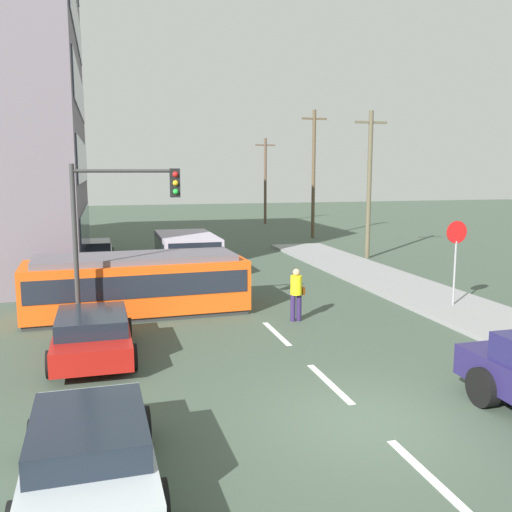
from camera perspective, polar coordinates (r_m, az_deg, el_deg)
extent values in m
plane|color=#3F4E40|center=(20.20, -1.28, -4.76)|extent=(120.00, 120.00, 0.00)
cube|color=gray|center=(19.51, 21.64, -5.65)|extent=(3.20, 36.00, 0.14)
cube|color=silver|center=(9.69, 17.18, -20.62)|extent=(0.16, 2.40, 0.01)
cube|color=silver|center=(12.91, 7.47, -12.67)|extent=(0.16, 2.40, 0.01)
cube|color=silver|center=(16.47, 2.09, -7.85)|extent=(0.16, 2.40, 0.01)
cube|color=silver|center=(25.37, -4.21, -1.99)|extent=(0.16, 2.40, 0.01)
cube|color=silver|center=(31.20, -6.30, -0.02)|extent=(0.16, 2.40, 0.01)
cube|color=#2D3847|center=(28.66, -16.92, 2.75)|extent=(0.06, 12.23, 1.92)
cube|color=#2D3847|center=(28.53, -17.21, 9.15)|extent=(0.06, 12.23, 1.92)
cube|color=#2D3847|center=(28.76, -17.50, 15.53)|extent=(0.06, 12.23, 1.92)
cube|color=#2D3847|center=(29.34, -17.81, 21.74)|extent=(0.06, 12.23, 1.92)
cube|color=#F05213|center=(18.88, -12.01, -2.91)|extent=(7.20, 2.78, 1.62)
cube|color=#2D2D2D|center=(19.08, -11.92, -5.51)|extent=(7.06, 2.65, 0.15)
cube|color=#5C5760|center=(18.73, -12.09, -0.17)|extent=(6.48, 2.38, 0.20)
cube|color=#1E232D|center=(18.85, -12.02, -2.33)|extent=(6.92, 2.81, 0.71)
cube|color=#BAAEC2|center=(26.12, -7.04, 0.57)|extent=(2.50, 5.01, 1.48)
cube|color=black|center=(23.68, -6.21, 0.30)|extent=(2.25, 0.12, 0.89)
cube|color=black|center=(26.08, -7.05, 1.15)|extent=(2.54, 4.26, 0.59)
cylinder|color=black|center=(24.64, -6.49, -1.29)|extent=(2.55, 0.90, 0.90)
cylinder|color=black|center=(27.77, -7.49, -0.19)|extent=(2.55, 0.90, 0.90)
cylinder|color=#2D1F4B|center=(17.70, 3.77, -5.28)|extent=(0.16, 0.16, 0.85)
cylinder|color=#2D1F4B|center=(17.76, 4.38, -5.24)|extent=(0.16, 0.16, 0.85)
cylinder|color=yellow|center=(17.57, 4.10, -2.97)|extent=(0.36, 0.36, 0.60)
sphere|color=tan|center=(17.49, 4.12, -1.65)|extent=(0.22, 0.22, 0.22)
cube|color=#68320C|center=(17.73, 4.72, -3.53)|extent=(0.14, 0.22, 0.24)
cylinder|color=black|center=(12.39, 22.09, -12.23)|extent=(0.29, 0.80, 0.80)
cube|color=#B1BABF|center=(9.15, -16.47, -18.82)|extent=(1.83, 4.07, 0.55)
cube|color=black|center=(8.81, -16.61, -16.52)|extent=(1.65, 2.25, 0.40)
cylinder|color=black|center=(10.38, -21.46, -16.84)|extent=(0.23, 0.64, 0.64)
cylinder|color=black|center=(10.35, -11.35, -16.47)|extent=(0.23, 0.64, 0.64)
cylinder|color=black|center=(8.22, -9.76, -23.54)|extent=(0.23, 0.64, 0.64)
cube|color=#A81812|center=(14.89, -16.25, -7.96)|extent=(1.84, 4.08, 0.55)
cube|color=black|center=(14.62, -16.33, -6.34)|extent=(1.68, 2.25, 0.40)
cylinder|color=black|center=(16.16, -19.41, -7.52)|extent=(0.22, 0.64, 0.64)
cylinder|color=black|center=(16.12, -12.94, -7.27)|extent=(0.22, 0.64, 0.64)
cylinder|color=black|center=(13.83, -20.07, -10.27)|extent=(0.22, 0.64, 0.64)
cylinder|color=black|center=(13.79, -12.44, -10.00)|extent=(0.22, 0.64, 0.64)
cube|color=maroon|center=(22.88, -16.06, -2.18)|extent=(1.75, 4.13, 0.55)
cube|color=black|center=(22.65, -16.12, -1.07)|extent=(1.60, 2.28, 0.40)
cylinder|color=black|center=(24.16, -18.06, -2.18)|extent=(0.22, 0.64, 0.64)
cylinder|color=black|center=(24.13, -13.98, -2.02)|extent=(0.22, 0.64, 0.64)
cylinder|color=black|center=(21.73, -18.33, -3.37)|extent=(0.22, 0.64, 0.64)
cylinder|color=black|center=(21.71, -13.79, -3.19)|extent=(0.22, 0.64, 0.64)
cube|color=beige|center=(29.65, -16.19, 0.23)|extent=(1.88, 4.20, 0.55)
cube|color=black|center=(29.44, -16.23, 1.10)|extent=(1.71, 2.31, 0.40)
cylinder|color=black|center=(30.94, -17.86, 0.13)|extent=(0.23, 0.64, 0.64)
cylinder|color=black|center=(30.92, -14.46, 0.27)|extent=(0.23, 0.64, 0.64)
cylinder|color=black|center=(28.46, -18.04, -0.59)|extent=(0.23, 0.64, 0.64)
cylinder|color=black|center=(28.44, -14.34, -0.44)|extent=(0.23, 0.64, 0.64)
cylinder|color=gray|center=(20.23, 19.51, -1.65)|extent=(0.07, 0.07, 2.20)
cylinder|color=red|center=(20.03, 19.71, 2.29)|extent=(0.76, 0.04, 0.76)
cylinder|color=#333333|center=(16.81, -17.85, 0.56)|extent=(0.14, 0.14, 4.88)
cylinder|color=#333333|center=(16.65, -13.22, 8.41)|extent=(2.87, 0.10, 0.10)
cube|color=black|center=(16.76, -8.23, 7.36)|extent=(0.28, 0.24, 0.84)
sphere|color=red|center=(16.63, -8.19, 8.21)|extent=(0.16, 0.16, 0.16)
sphere|color=gold|center=(16.63, -8.18, 7.35)|extent=(0.16, 0.16, 0.16)
sphere|color=green|center=(16.64, -8.16, 6.49)|extent=(0.16, 0.16, 0.16)
cylinder|color=brown|center=(30.62, 11.42, 7.01)|extent=(0.24, 0.24, 7.79)
cube|color=brown|center=(30.71, 11.60, 13.16)|extent=(1.80, 0.12, 0.12)
cylinder|color=brown|center=(39.58, 5.86, 8.21)|extent=(0.24, 0.24, 8.81)
cube|color=brown|center=(39.73, 5.94, 13.70)|extent=(1.80, 0.12, 0.12)
cylinder|color=brown|center=(50.01, 0.95, 7.59)|extent=(0.24, 0.24, 7.50)
cube|color=brown|center=(50.05, 0.96, 11.19)|extent=(1.80, 0.12, 0.12)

